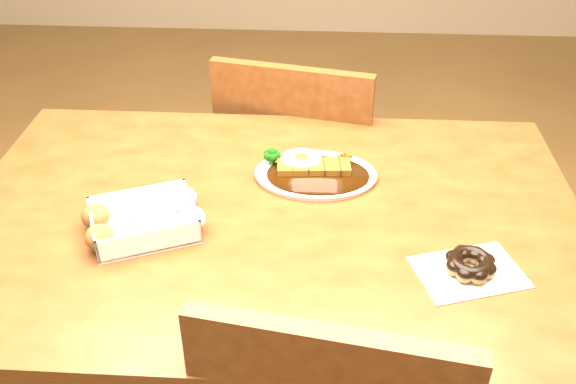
# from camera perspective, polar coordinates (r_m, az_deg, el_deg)

# --- Properties ---
(table) EXTENTS (1.20, 0.80, 0.75)m
(table) POSITION_cam_1_polar(r_m,az_deg,el_deg) (1.29, -1.50, -5.40)
(table) COLOR #532B10
(table) RESTS_ON ground
(chair_far) EXTENTS (0.50, 0.50, 0.87)m
(chair_far) POSITION_cam_1_polar(r_m,az_deg,el_deg) (1.82, 1.27, 1.18)
(chair_far) COLOR #532B10
(chair_far) RESTS_ON ground
(katsu_curry_plate) EXTENTS (0.25, 0.18, 0.05)m
(katsu_curry_plate) POSITION_cam_1_polar(r_m,az_deg,el_deg) (1.33, 2.29, 1.85)
(katsu_curry_plate) COLOR white
(katsu_curry_plate) RESTS_ON table
(donut_box) EXTENTS (0.23, 0.20, 0.05)m
(donut_box) POSITION_cam_1_polar(r_m,az_deg,el_deg) (1.20, -12.69, -2.35)
(donut_box) COLOR white
(donut_box) RESTS_ON table
(pon_de_ring) EXTENTS (0.21, 0.17, 0.03)m
(pon_de_ring) POSITION_cam_1_polar(r_m,az_deg,el_deg) (1.13, 15.89, -6.24)
(pon_de_ring) COLOR silver
(pon_de_ring) RESTS_ON table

